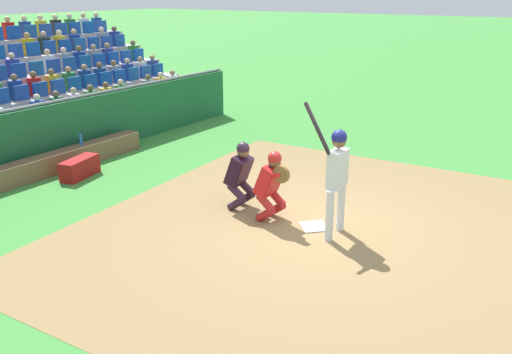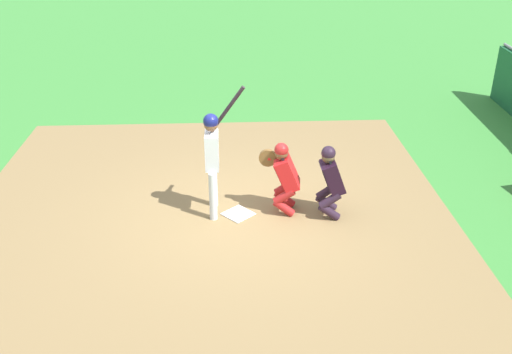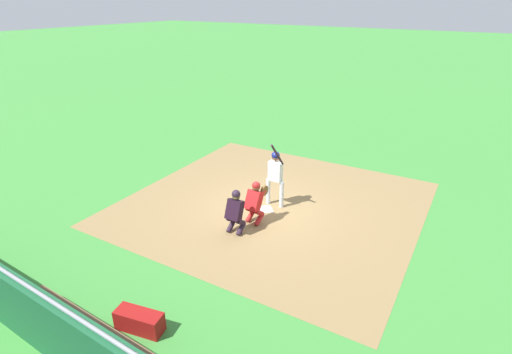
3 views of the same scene
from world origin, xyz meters
The scene contains 6 objects.
ground_plane centered at (0.00, 0.00, 0.00)m, with size 160.00×160.00×0.00m, color #3E8E39.
infield_dirt_patch centered at (0.00, 0.50, 0.00)m, with size 8.72×8.34×0.01m, color olive.
home_plate_marker centered at (0.00, 0.00, 0.02)m, with size 0.44×0.44×0.02m, color white.
batter_at_plate centered at (0.10, 0.41, 1.12)m, with size 0.61×0.68×2.21m.
catcher_crouching centered at (0.15, -0.78, 0.72)m, with size 0.49×0.72×1.29m.
home_plate_umpire centered at (-0.01, -1.54, 0.71)m, with size 0.48×0.47×1.30m.
Camera 2 is at (-8.50, -0.30, 4.98)m, focal length 40.17 mm.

